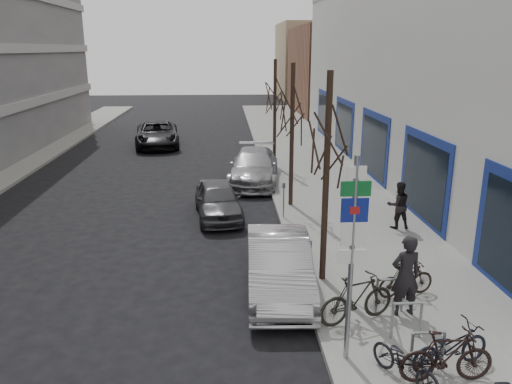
{
  "coord_description": "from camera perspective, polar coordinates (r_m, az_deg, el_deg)",
  "views": [
    {
      "loc": [
        0.11,
        -8.39,
        5.99
      ],
      "look_at": [
        0.97,
        5.41,
        2.0
      ],
      "focal_mm": 35.0,
      "sensor_mm": 36.0,
      "label": 1
    }
  ],
  "objects": [
    {
      "name": "ground",
      "position": [
        10.31,
        -3.7,
        -19.45
      ],
      "size": [
        120.0,
        120.0,
        0.0
      ],
      "primitive_type": "plane",
      "color": "black",
      "rests_on": "ground"
    },
    {
      "name": "sidewalk_east",
      "position": [
        19.81,
        9.42,
        -1.5
      ],
      "size": [
        5.0,
        70.0,
        0.15
      ],
      "primitive_type": "cube",
      "color": "slate",
      "rests_on": "ground"
    },
    {
      "name": "brick_building_far",
      "position": [
        50.12,
        11.67,
        13.49
      ],
      "size": [
        12.0,
        14.0,
        8.0
      ],
      "primitive_type": "cube",
      "color": "brown",
      "rests_on": "ground"
    },
    {
      "name": "tan_building_far",
      "position": [
        64.81,
        8.64,
        14.59
      ],
      "size": [
        13.0,
        12.0,
        9.0
      ],
      "primitive_type": "cube",
      "color": "#937A5B",
      "rests_on": "ground"
    },
    {
      "name": "highway_sign_pole",
      "position": [
        9.38,
        10.93,
        -6.33
      ],
      "size": [
        0.55,
        0.1,
        4.2
      ],
      "color": "gray",
      "rests_on": "ground"
    },
    {
      "name": "bike_rack",
      "position": [
        11.09,
        16.86,
        -13.4
      ],
      "size": [
        0.66,
        2.26,
        0.83
      ],
      "color": "gray",
      "rests_on": "sidewalk_east"
    },
    {
      "name": "tree_near",
      "position": [
        12.3,
        8.24,
        7.11
      ],
      "size": [
        1.8,
        1.8,
        5.5
      ],
      "color": "black",
      "rests_on": "ground"
    },
    {
      "name": "tree_mid",
      "position": [
        18.66,
        4.2,
        10.25
      ],
      "size": [
        1.8,
        1.8,
        5.5
      ],
      "color": "black",
      "rests_on": "ground"
    },
    {
      "name": "tree_far",
      "position": [
        25.09,
        2.19,
        11.77
      ],
      "size": [
        1.8,
        1.8,
        5.5
      ],
      "color": "black",
      "rests_on": "ground"
    },
    {
      "name": "meter_front",
      "position": [
        12.64,
        6.1,
        -7.67
      ],
      "size": [
        0.1,
        0.08,
        1.27
      ],
      "color": "gray",
      "rests_on": "sidewalk_east"
    },
    {
      "name": "meter_mid",
      "position": [
        17.76,
        3.19,
        -0.54
      ],
      "size": [
        0.1,
        0.08,
        1.27
      ],
      "color": "gray",
      "rests_on": "sidewalk_east"
    },
    {
      "name": "meter_back",
      "position": [
        23.05,
        1.61,
        3.37
      ],
      "size": [
        0.1,
        0.08,
        1.27
      ],
      "color": "gray",
      "rests_on": "sidewalk_east"
    },
    {
      "name": "bike_near_left",
      "position": [
        9.82,
        16.76,
        -17.81
      ],
      "size": [
        1.16,
        1.56,
        0.94
      ],
      "primitive_type": "imported",
      "rotation": [
        0.0,
        0.0,
        0.52
      ],
      "color": "black",
      "rests_on": "sidewalk_east"
    },
    {
      "name": "bike_near_right",
      "position": [
        10.02,
        20.97,
        -17.09
      ],
      "size": [
        1.75,
        0.53,
        1.06
      ],
      "primitive_type": "imported",
      "rotation": [
        0.0,
        0.0,
        1.58
      ],
      "color": "black",
      "rests_on": "sidewalk_east"
    },
    {
      "name": "bike_mid_curb",
      "position": [
        10.44,
        21.37,
        -15.78
      ],
      "size": [
        1.78,
        0.97,
        1.04
      ],
      "primitive_type": "imported",
      "rotation": [
        0.0,
        0.0,
        1.86
      ],
      "color": "black",
      "rests_on": "sidewalk_east"
    },
    {
      "name": "bike_mid_inner",
      "position": [
        11.39,
        11.44,
        -11.79
      ],
      "size": [
        1.96,
        1.16,
        1.14
      ],
      "primitive_type": "imported",
      "rotation": [
        0.0,
        0.0,
        1.91
      ],
      "color": "black",
      "rests_on": "sidewalk_east"
    },
    {
      "name": "bike_far_inner",
      "position": [
        12.82,
        16.79,
        -9.47
      ],
      "size": [
        1.57,
        0.77,
        0.91
      ],
      "primitive_type": "imported",
      "rotation": [
        0.0,
        0.0,
        1.8
      ],
      "color": "black",
      "rests_on": "sidewalk_east"
    },
    {
      "name": "parked_car_front",
      "position": [
        12.73,
        2.61,
        -8.32
      ],
      "size": [
        1.73,
        4.5,
        1.46
      ],
      "primitive_type": "imported",
      "rotation": [
        0.0,
        0.0,
        -0.04
      ],
      "color": "#B6B6BC",
      "rests_on": "ground"
    },
    {
      "name": "parked_car_mid",
      "position": [
        18.31,
        -4.37,
        -0.87
      ],
      "size": [
        1.99,
        4.04,
        1.32
      ],
      "primitive_type": "imported",
      "rotation": [
        0.0,
        0.0,
        0.11
      ],
      "color": "#45464A",
      "rests_on": "ground"
    },
    {
      "name": "parked_car_back",
      "position": [
        22.9,
        -0.24,
        2.89
      ],
      "size": [
        2.75,
        5.47,
        1.52
      ],
      "primitive_type": "imported",
      "rotation": [
        0.0,
        0.0,
        -0.12
      ],
      "color": "#959499",
      "rests_on": "ground"
    },
    {
      "name": "lane_car",
      "position": [
        32.31,
        -11.22,
        6.51
      ],
      "size": [
        3.28,
        5.91,
        1.56
      ],
      "primitive_type": "imported",
      "rotation": [
        0.0,
        0.0,
        0.13
      ],
      "color": "black",
      "rests_on": "ground"
    },
    {
      "name": "pedestrian_near",
      "position": [
        11.79,
        16.72,
        -9.13
      ],
      "size": [
        0.75,
        0.54,
        1.9
      ],
      "primitive_type": "imported",
      "rotation": [
        0.0,
        0.0,
        3.28
      ],
      "color": "black",
      "rests_on": "sidewalk_east"
    },
    {
      "name": "pedestrian_far",
      "position": [
        17.33,
        15.95,
        -1.41
      ],
      "size": [
        0.62,
        0.44,
        1.62
      ],
      "primitive_type": "imported",
      "rotation": [
        0.0,
        0.0,
        3.2
      ],
      "color": "black",
      "rests_on": "sidewalk_east"
    }
  ]
}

